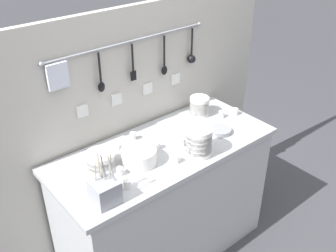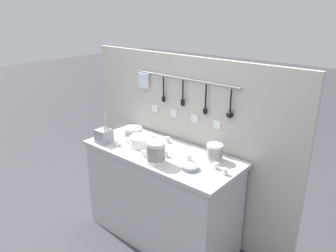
% 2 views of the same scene
% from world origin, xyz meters
% --- Properties ---
extents(ground_plane, '(20.00, 20.00, 0.00)m').
position_xyz_m(ground_plane, '(0.00, 0.00, 0.00)').
color(ground_plane, '#424247').
extents(counter, '(1.37, 0.59, 0.85)m').
position_xyz_m(counter, '(0.00, 0.00, 0.42)').
color(counter, '#B7BABC').
rests_on(counter, ground).
extents(back_wall, '(2.17, 0.09, 1.60)m').
position_xyz_m(back_wall, '(-0.00, 0.33, 0.80)').
color(back_wall, '#BCB7AD').
rests_on(back_wall, ground).
extents(bowl_stack_tall_left, '(0.13, 0.13, 0.13)m').
position_xyz_m(bowl_stack_tall_left, '(0.42, 0.15, 0.91)').
color(bowl_stack_tall_left, white).
rests_on(bowl_stack_tall_left, counter).
extents(bowl_stack_nested_right, '(0.16, 0.16, 0.10)m').
position_xyz_m(bowl_stack_nested_right, '(-0.39, 0.06, 0.90)').
color(bowl_stack_nested_right, white).
rests_on(bowl_stack_nested_right, counter).
extents(bowl_stack_back_corner, '(0.15, 0.15, 0.17)m').
position_xyz_m(bowl_stack_back_corner, '(0.11, -0.18, 0.93)').
color(bowl_stack_back_corner, white).
rests_on(bowl_stack_back_corner, counter).
extents(plate_stack, '(0.20, 0.20, 0.09)m').
position_xyz_m(plate_stack, '(-0.20, -0.03, 0.89)').
color(plate_stack, white).
rests_on(plate_stack, counter).
extents(steel_mixing_bowl, '(0.13, 0.13, 0.03)m').
position_xyz_m(steel_mixing_bowl, '(0.37, -0.10, 0.86)').
color(steel_mixing_bowl, '#93969E').
rests_on(steel_mixing_bowl, counter).
extents(cutlery_caddy, '(0.12, 0.12, 0.27)m').
position_xyz_m(cutlery_caddy, '(-0.51, -0.18, 0.91)').
color(cutlery_caddy, '#93969E').
rests_on(cutlery_caddy, counter).
extents(cup_by_caddy, '(0.04, 0.04, 0.05)m').
position_xyz_m(cup_by_caddy, '(-0.04, 0.01, 0.87)').
color(cup_by_caddy, white).
rests_on(cup_by_caddy, counter).
extents(cup_back_right, '(0.04, 0.04, 0.05)m').
position_xyz_m(cup_back_right, '(-0.22, 0.14, 0.87)').
color(cup_back_right, white).
rests_on(cup_back_right, counter).
extents(cup_edge_near, '(0.04, 0.04, 0.05)m').
position_xyz_m(cup_edge_near, '(-0.05, -0.16, 0.87)').
color(cup_edge_near, white).
rests_on(cup_edge_near, counter).
extents(cup_front_right, '(0.04, 0.04, 0.05)m').
position_xyz_m(cup_front_right, '(0.28, 0.01, 0.87)').
color(cup_front_right, white).
rests_on(cup_front_right, counter).
extents(cup_centre, '(0.04, 0.04, 0.05)m').
position_xyz_m(cup_centre, '(0.51, 0.03, 0.87)').
color(cup_centre, white).
rests_on(cup_centre, counter).
extents(cup_back_left, '(0.04, 0.04, 0.05)m').
position_xyz_m(cup_back_left, '(-0.37, -0.16, 0.87)').
color(cup_back_left, white).
rests_on(cup_back_left, counter).
extents(cup_front_left, '(0.04, 0.04, 0.05)m').
position_xyz_m(cup_front_left, '(0.61, 0.00, 0.87)').
color(cup_front_left, white).
rests_on(cup_front_left, counter).
extents(cup_edge_far, '(0.04, 0.04, 0.05)m').
position_xyz_m(cup_edge_far, '(-0.34, -0.05, 0.87)').
color(cup_edge_far, white).
rests_on(cup_edge_far, counter).
extents(cup_beside_plates, '(0.04, 0.04, 0.05)m').
position_xyz_m(cup_beside_plates, '(-0.09, 0.19, 0.87)').
color(cup_beside_plates, white).
rests_on(cup_beside_plates, counter).
extents(cup_mid_row, '(0.04, 0.04, 0.05)m').
position_xyz_m(cup_mid_row, '(0.10, -0.05, 0.87)').
color(cup_mid_row, white).
rests_on(cup_mid_row, counter).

